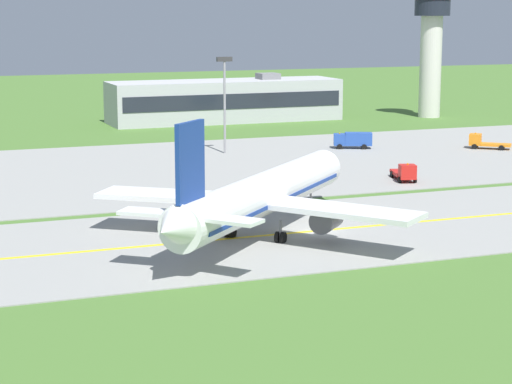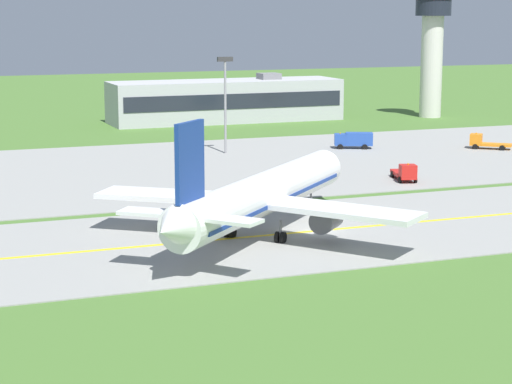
{
  "view_description": "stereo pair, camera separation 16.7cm",
  "coord_description": "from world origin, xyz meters",
  "px_view_note": "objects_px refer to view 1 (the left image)",
  "views": [
    {
      "loc": [
        -38.77,
        -83.38,
        21.34
      ],
      "look_at": [
        -5.81,
        2.14,
        4.0
      ],
      "focal_mm": 67.0,
      "sensor_mm": 36.0,
      "label": 1
    },
    {
      "loc": [
        -38.61,
        -83.44,
        21.34
      ],
      "look_at": [
        -5.81,
        2.14,
        4.0
      ],
      "focal_mm": 67.0,
      "sensor_mm": 36.0,
      "label": 2
    }
  ],
  "objects_px": {
    "airplane_lead": "(261,195)",
    "service_truck_baggage": "(483,142)",
    "apron_light_mast": "(225,93)",
    "service_truck_fuel": "(353,139)",
    "control_tower": "(431,41)",
    "service_truck_catering": "(405,173)"
  },
  "relations": [
    {
      "from": "airplane_lead",
      "to": "service_truck_baggage",
      "type": "height_order",
      "value": "airplane_lead"
    },
    {
      "from": "service_truck_baggage",
      "to": "apron_light_mast",
      "type": "bearing_deg",
      "value": 165.82
    },
    {
      "from": "service_truck_fuel",
      "to": "airplane_lead",
      "type": "bearing_deg",
      "value": -124.93
    },
    {
      "from": "service_truck_baggage",
      "to": "control_tower",
      "type": "relative_size",
      "value": 0.24
    },
    {
      "from": "service_truck_baggage",
      "to": "service_truck_catering",
      "type": "distance_m",
      "value": 33.8
    },
    {
      "from": "service_truck_baggage",
      "to": "control_tower",
      "type": "bearing_deg",
      "value": 69.15
    },
    {
      "from": "service_truck_fuel",
      "to": "apron_light_mast",
      "type": "bearing_deg",
      "value": 173.47
    },
    {
      "from": "control_tower",
      "to": "airplane_lead",
      "type": "bearing_deg",
      "value": -129.28
    },
    {
      "from": "control_tower",
      "to": "service_truck_baggage",
      "type": "bearing_deg",
      "value": -110.85
    },
    {
      "from": "control_tower",
      "to": "apron_light_mast",
      "type": "xyz_separation_m",
      "value": [
        -56.36,
        -33.91,
        -6.13
      ]
    },
    {
      "from": "service_truck_fuel",
      "to": "service_truck_catering",
      "type": "relative_size",
      "value": 0.94
    },
    {
      "from": "service_truck_catering",
      "to": "service_truck_fuel",
      "type": "bearing_deg",
      "value": 75.97
    },
    {
      "from": "apron_light_mast",
      "to": "service_truck_catering",
      "type": "bearing_deg",
      "value": -66.85
    },
    {
      "from": "service_truck_fuel",
      "to": "control_tower",
      "type": "relative_size",
      "value": 0.25
    },
    {
      "from": "service_truck_fuel",
      "to": "apron_light_mast",
      "type": "height_order",
      "value": "apron_light_mast"
    },
    {
      "from": "service_truck_catering",
      "to": "service_truck_baggage",
      "type": "bearing_deg",
      "value": 39.06
    },
    {
      "from": "airplane_lead",
      "to": "apron_light_mast",
      "type": "height_order",
      "value": "apron_light_mast"
    },
    {
      "from": "airplane_lead",
      "to": "service_truck_baggage",
      "type": "distance_m",
      "value": 69.51
    },
    {
      "from": "airplane_lead",
      "to": "service_truck_catering",
      "type": "height_order",
      "value": "airplane_lead"
    },
    {
      "from": "service_truck_catering",
      "to": "control_tower",
      "type": "distance_m",
      "value": 79.4
    },
    {
      "from": "control_tower",
      "to": "apron_light_mast",
      "type": "distance_m",
      "value": 66.06
    },
    {
      "from": "service_truck_baggage",
      "to": "service_truck_catering",
      "type": "relative_size",
      "value": 0.93
    }
  ]
}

